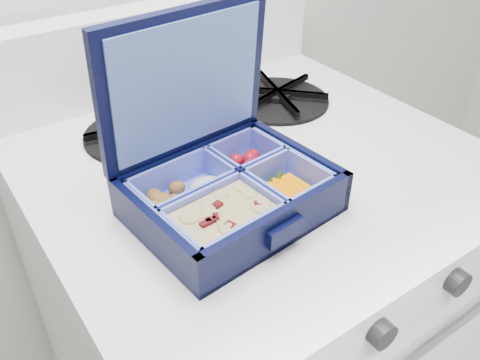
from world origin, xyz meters
TOP-DOWN VIEW (x-y plane):
  - stove at (0.61, 1.67)m, footprint 0.61×0.61m
  - bento_box at (0.51, 1.58)m, footprint 0.24×0.20m
  - burner_grate at (0.74, 1.78)m, footprint 0.21×0.21m
  - burner_grate_rear at (0.50, 1.81)m, footprint 0.19×0.19m
  - fork at (0.62, 1.69)m, footprint 0.13×0.17m

SIDE VIEW (x-z plane):
  - stove at x=0.61m, z-range 0.00..0.92m
  - fork at x=0.62m, z-range 0.92..0.92m
  - burner_grate_rear at x=0.50m, z-range 0.92..0.94m
  - burner_grate at x=0.74m, z-range 0.92..0.94m
  - bento_box at x=0.51m, z-range 0.92..0.97m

